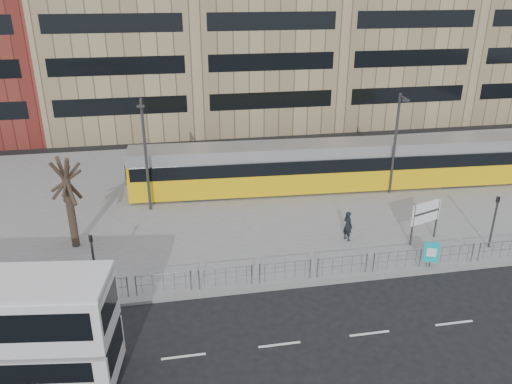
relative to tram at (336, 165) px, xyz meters
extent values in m
plane|color=black|center=(-5.77, -11.90, -1.88)|extent=(120.00, 120.00, 0.00)
cube|color=slate|center=(-5.77, 0.10, -1.81)|extent=(64.00, 24.00, 0.15)
cube|color=gray|center=(-5.77, -11.85, -1.81)|extent=(64.00, 0.25, 0.17)
cube|color=#998562|center=(-15.77, 22.10, 9.12)|extent=(14.00, 16.00, 22.00)
cube|color=#998562|center=(-1.77, 22.10, 10.12)|extent=(14.00, 16.00, 24.00)
cube|color=#998562|center=(12.23, 22.10, 8.62)|extent=(14.00, 16.00, 21.00)
cube|color=#998562|center=(26.23, 22.10, 9.62)|extent=(14.00, 16.00, 23.00)
cylinder|color=gray|center=(-3.77, -11.40, -0.68)|extent=(32.00, 0.05, 0.05)
cylinder|color=gray|center=(-3.77, -11.40, -1.18)|extent=(32.00, 0.04, 0.04)
cylinder|color=gray|center=(-19.77, -11.40, -1.18)|extent=(0.07, 0.07, 1.10)
cube|color=white|center=(-4.77, -15.90, -1.88)|extent=(62.00, 0.12, 0.01)
cylinder|color=black|center=(-16.40, -15.03, -1.37)|extent=(1.05, 0.44, 1.02)
cube|color=#E8B50C|center=(0.00, 0.00, -0.74)|extent=(29.37, 4.25, 1.67)
cube|color=black|center=(0.00, 0.00, 0.41)|extent=(28.96, 4.27, 0.94)
cube|color=#BCBBC1|center=(0.00, 0.00, 1.30)|extent=(29.36, 4.03, 0.84)
cube|color=#E8B50C|center=(-13.99, 0.71, -0.06)|extent=(1.37, 2.42, 2.72)
cylinder|color=#2D2D30|center=(0.00, 0.00, 0.05)|extent=(2.62, 2.62, 3.14)
cube|color=#2D2D30|center=(9.40, -0.48, -1.47)|extent=(3.27, 2.79, 0.52)
cube|color=#2D2D30|center=(-9.40, 0.48, -1.47)|extent=(3.27, 2.79, 0.52)
cylinder|color=#2D2D30|center=(1.47, -9.05, -0.50)|extent=(0.11, 0.11, 2.47)
cylinder|color=#2D2D30|center=(3.30, -8.42, -0.50)|extent=(0.11, 0.11, 2.47)
cube|color=white|center=(2.39, -8.74, 0.09)|extent=(2.05, 0.78, 1.29)
cylinder|color=#2D2D30|center=(1.35, -11.50, -1.34)|extent=(0.06, 0.06, 0.79)
cube|color=#0CB2BA|center=(1.35, -11.50, -0.84)|extent=(0.75, 0.35, 1.18)
cube|color=white|center=(1.35, -11.54, -0.84)|extent=(0.46, 0.19, 0.49)
imported|color=black|center=(-1.90, -7.82, -0.83)|extent=(0.66, 0.77, 1.79)
cylinder|color=#2D2D30|center=(-15.63, -10.78, -0.23)|extent=(0.12, 0.12, 3.00)
imported|color=#2D2D30|center=(-15.63, -10.78, 0.87)|extent=(0.23, 0.25, 1.00)
cylinder|color=#2D2D30|center=(5.75, -10.11, -0.23)|extent=(0.12, 0.12, 3.00)
imported|color=#2D2D30|center=(5.75, -10.11, 0.87)|extent=(0.19, 0.22, 1.00)
cylinder|color=#2D2D30|center=(-13.25, -1.46, 1.98)|extent=(0.18, 0.18, 7.41)
cylinder|color=#2D2D30|center=(-13.25, -1.86, 5.48)|extent=(0.14, 0.90, 0.14)
cube|color=#2D2D30|center=(-13.25, -2.31, 5.38)|extent=(0.45, 0.20, 0.12)
cylinder|color=#2D2D30|center=(3.56, -1.61, 1.84)|extent=(0.18, 0.18, 7.13)
cylinder|color=#2D2D30|center=(3.56, -2.01, 5.20)|extent=(0.14, 0.90, 0.14)
cube|color=#2D2D30|center=(3.56, -2.46, 5.10)|extent=(0.45, 0.20, 0.12)
cylinder|color=#30221A|center=(-17.37, -5.74, 0.36)|extent=(0.44, 0.44, 4.18)
camera|label=1|loc=(-11.76, -32.25, 12.17)|focal=35.00mm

